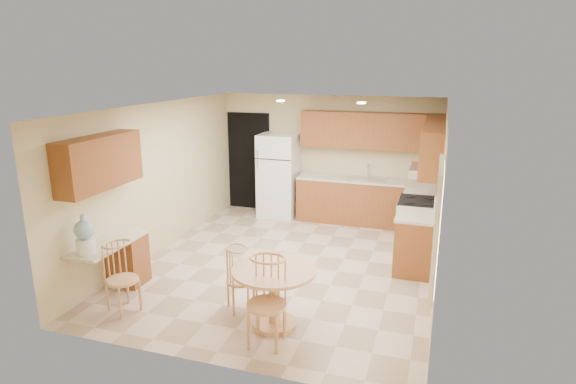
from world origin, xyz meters
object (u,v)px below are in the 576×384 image
(stove, at_px, (417,226))
(water_crock, at_px, (85,236))
(dining_table, at_px, (274,289))
(refrigerator, at_px, (279,176))
(chair_table_b, at_px, (263,298))
(chair_desk, at_px, (117,274))
(chair_table_a, at_px, (238,275))

(stove, height_order, water_crock, water_crock)
(dining_table, bearing_deg, stove, 63.26)
(refrigerator, relative_size, dining_table, 1.70)
(dining_table, distance_m, water_crock, 2.50)
(chair_table_b, relative_size, chair_desk, 1.13)
(refrigerator, xyz_separation_m, stove, (2.88, -1.22, -0.39))
(dining_table, relative_size, chair_desk, 1.11)
(refrigerator, relative_size, stove, 1.58)
(chair_desk, distance_m, water_crock, 0.63)
(refrigerator, xyz_separation_m, chair_table_b, (1.42, -4.70, -0.23))
(refrigerator, height_order, chair_desk, refrigerator)
(chair_desk, bearing_deg, dining_table, 121.49)
(chair_table_b, bearing_deg, refrigerator, -75.76)
(chair_table_b, height_order, chair_desk, chair_table_b)
(chair_table_b, xyz_separation_m, chair_desk, (-2.02, 0.16, -0.07))
(chair_desk, bearing_deg, chair_table_a, 131.33)
(stove, bearing_deg, dining_table, -116.74)
(chair_table_a, relative_size, chair_desk, 0.94)
(stove, xyz_separation_m, dining_table, (-1.50, -2.98, 0.02))
(chair_desk, height_order, water_crock, water_crock)
(refrigerator, distance_m, water_crock, 4.64)
(refrigerator, height_order, stove, refrigerator)
(refrigerator, distance_m, stove, 3.15)
(chair_table_a, relative_size, water_crock, 1.66)
(refrigerator, height_order, dining_table, refrigerator)
(chair_table_a, distance_m, water_crock, 1.99)
(chair_table_a, relative_size, chair_table_b, 0.83)
(chair_table_a, xyz_separation_m, chair_desk, (-1.42, -0.51, 0.03))
(stove, bearing_deg, water_crock, -139.94)
(chair_table_a, height_order, chair_table_b, chair_table_b)
(dining_table, xyz_separation_m, water_crock, (-2.42, -0.32, 0.51))
(chair_table_a, bearing_deg, chair_desk, -109.38)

